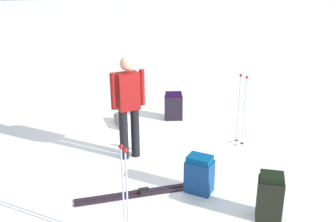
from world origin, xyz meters
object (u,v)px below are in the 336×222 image
Objects in this scene: backpack_large_dark at (173,106)px; sleeping_mat_rolled at (121,121)px; backpack_bright at (199,174)px; ski_poles_planted_far at (242,107)px; backpack_small_spare at (270,197)px; thermos_bottle at (136,143)px; skier_standing at (128,103)px; ski_poles_planted_near at (125,193)px; ski_pair_near at (145,193)px.

sleeping_mat_rolled is at bearing 90.32° from backpack_large_dark.
ski_poles_planted_far is (1.22, -1.22, 0.45)m from backpack_bright.
thermos_bottle is at bearing 27.40° from backpack_small_spare.
backpack_bright is at bearing -158.65° from thermos_bottle.
backpack_small_spare is (-2.12, -1.36, -0.65)m from skier_standing.
ski_poles_planted_near is at bearing 168.67° from skier_standing.
backpack_bright is 0.42× the size of ski_poles_planted_far.
backpack_small_spare is at bearing -142.88° from backpack_bright.
ski_pair_near is at bearing 54.85° from backpack_small_spare.
ski_poles_planted_near is (-0.04, 1.79, 0.39)m from backpack_small_spare.
ski_pair_near is 0.81m from backpack_bright.
skier_standing is at bearing 32.73° from backpack_small_spare.
backpack_large_dark is (2.59, -1.19, 0.28)m from ski_pair_near.
ski_pair_near is 7.42× the size of thermos_bottle.
ski_poles_planted_near is 2.52m from thermos_bottle.
backpack_bright is at bearing -101.11° from ski_pair_near.
ski_poles_planted_near is at bearing 91.20° from backpack_small_spare.
backpack_large_dark is at bearing -40.91° from thermos_bottle.
ski_poles_planted_far is (-1.51, -0.77, 0.43)m from backpack_large_dark.
ski_pair_near is 2.86m from backpack_large_dark.
ski_poles_planted_near reaches higher than backpack_large_dark.
backpack_small_spare is 2.41× the size of thermos_bottle.
backpack_bright is at bearing 37.12° from backpack_small_spare.
skier_standing is 2.89× the size of backpack_large_dark.
ski_pair_near is at bearing -22.70° from ski_poles_planted_near.
ski_poles_planted_near is (-3.59, 1.61, 0.41)m from backpack_large_dark.
ski_poles_planted_near is at bearing 166.52° from thermos_bottle.
ski_poles_planted_far is 1.93m from thermos_bottle.
skier_standing reaches higher than thermos_bottle.
ski_poles_planted_near is at bearing 172.08° from sleeping_mat_rolled.
backpack_bright is at bearing -150.29° from skier_standing.
backpack_bright is at bearing -166.14° from sleeping_mat_rolled.
sleeping_mat_rolled is at bearing 3.54° from thermos_bottle.
ski_pair_near is (-1.15, 0.01, -0.94)m from skier_standing.
ski_poles_planted_far is at bearing -128.58° from sleeping_mat_rolled.
ski_poles_planted_near is 3.67m from sleeping_mat_rolled.
backpack_large_dark is 3.56m from backpack_small_spare.
ski_poles_planted_far reaches higher than sleeping_mat_rolled.
backpack_large_dark is 1.07× the size of sleeping_mat_rolled.
skier_standing is 0.87m from thermos_bottle.
backpack_large_dark is 1.75m from ski_poles_planted_far.
backpack_large_dark is at bearing -39.44° from skier_standing.
backpack_small_spare is 0.48× the size of ski_poles_planted_far.
sleeping_mat_rolled is (-0.01, 1.12, -0.20)m from backpack_large_dark.
thermos_bottle is (2.35, 1.22, -0.18)m from backpack_small_spare.
sleeping_mat_rolled reaches higher than ski_pair_near.
backpack_large_dark is 2.27× the size of thermos_bottle.
sleeping_mat_rolled is 1.20m from thermos_bottle.
ski_poles_planted_near reaches higher than ski_pair_near.
backpack_bright is 1.65m from thermos_bottle.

